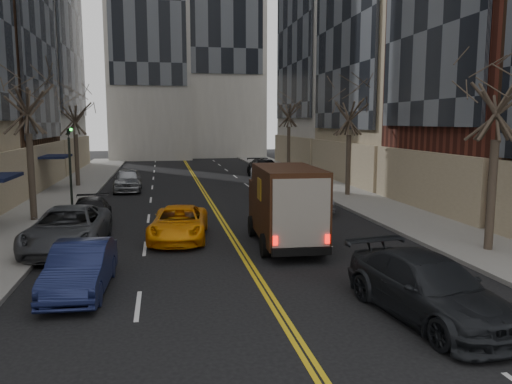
% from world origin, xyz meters
% --- Properties ---
extents(sidewalk_left, '(4.00, 66.00, 0.15)m').
position_xyz_m(sidewalk_left, '(-9.00, 27.00, 0.07)').
color(sidewalk_left, slate).
rests_on(sidewalk_left, ground).
extents(sidewalk_right, '(4.00, 66.00, 0.15)m').
position_xyz_m(sidewalk_right, '(9.00, 27.00, 0.07)').
color(sidewalk_right, slate).
rests_on(sidewalk_right, ground).
extents(tree_lf_mid, '(3.20, 3.20, 8.91)m').
position_xyz_m(tree_lf_mid, '(-8.80, 20.00, 6.60)').
color(tree_lf_mid, '#382D23').
rests_on(tree_lf_mid, sidewalk_left).
extents(tree_lf_far, '(3.20, 3.20, 8.12)m').
position_xyz_m(tree_lf_far, '(-8.80, 33.00, 6.02)').
color(tree_lf_far, '#382D23').
rests_on(tree_lf_far, sidewalk_left).
extents(tree_rt_near, '(3.20, 3.20, 8.71)m').
position_xyz_m(tree_rt_near, '(8.80, 11.00, 6.45)').
color(tree_rt_near, '#382D23').
rests_on(tree_rt_near, sidewalk_right).
extents(tree_rt_mid, '(3.20, 3.20, 8.32)m').
position_xyz_m(tree_rt_mid, '(8.80, 25.00, 6.17)').
color(tree_rt_mid, '#382D23').
rests_on(tree_rt_mid, sidewalk_right).
extents(tree_rt_far, '(3.20, 3.20, 9.11)m').
position_xyz_m(tree_rt_far, '(8.80, 40.00, 6.74)').
color(tree_rt_far, '#382D23').
rests_on(tree_rt_far, sidewalk_right).
extents(traffic_signal, '(0.29, 0.26, 4.70)m').
position_xyz_m(traffic_signal, '(-7.39, 22.00, 2.82)').
color(traffic_signal, black).
rests_on(traffic_signal, sidewalk_left).
extents(ups_truck, '(2.52, 5.72, 3.08)m').
position_xyz_m(ups_truck, '(1.80, 13.43, 1.55)').
color(ups_truck, black).
rests_on(ups_truck, ground).
extents(observer_sedan, '(2.80, 5.42, 1.50)m').
position_xyz_m(observer_sedan, '(3.48, 5.88, 0.75)').
color(observer_sedan, black).
rests_on(observer_sedan, ground).
extents(taxi, '(2.75, 4.98, 1.32)m').
position_xyz_m(taxi, '(-2.17, 15.28, 0.66)').
color(taxi, orange).
rests_on(taxi, ground).
extents(pedestrian, '(0.64, 0.75, 1.74)m').
position_xyz_m(pedestrian, '(1.86, 16.49, 0.87)').
color(pedestrian, black).
rests_on(pedestrian, ground).
extents(parked_lf_b, '(1.65, 4.29, 1.39)m').
position_xyz_m(parked_lf_b, '(-5.10, 9.38, 0.70)').
color(parked_lf_b, '#131A3D').
rests_on(parked_lf_b, ground).
extents(parked_lf_c, '(2.78, 5.75, 1.58)m').
position_xyz_m(parked_lf_c, '(-6.30, 14.42, 0.79)').
color(parked_lf_c, '#46484D').
rests_on(parked_lf_c, ground).
extents(parked_lf_d, '(2.05, 4.50, 1.28)m').
position_xyz_m(parked_lf_d, '(-6.03, 18.45, 0.64)').
color(parked_lf_d, black).
rests_on(parked_lf_d, ground).
extents(parked_lf_e, '(1.89, 4.58, 1.55)m').
position_xyz_m(parked_lf_e, '(-5.10, 30.27, 0.78)').
color(parked_lf_e, '#979A9E').
rests_on(parked_lf_e, ground).
extents(parked_rt_a, '(1.78, 4.20, 1.35)m').
position_xyz_m(parked_rt_a, '(5.10, 20.53, 0.67)').
color(parked_rt_a, '#4B4D52').
rests_on(parked_rt_a, ground).
extents(parked_rt_b, '(2.93, 5.35, 1.42)m').
position_xyz_m(parked_rt_b, '(5.29, 33.11, 0.71)').
color(parked_rt_b, '#A4A8AC').
rests_on(parked_rt_b, ground).
extents(parked_rt_c, '(2.51, 5.57, 1.59)m').
position_xyz_m(parked_rt_c, '(5.82, 36.54, 0.79)').
color(parked_rt_c, black).
rests_on(parked_rt_c, ground).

